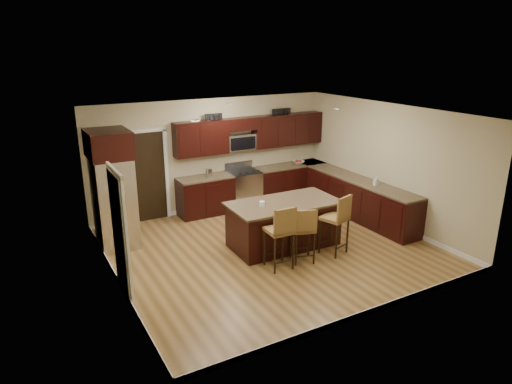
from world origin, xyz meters
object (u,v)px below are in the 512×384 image
stool_left (281,231)px  refrigerator (113,188)px  stool_mid (304,229)px  stool_right (338,218)px  range (244,189)px  island (283,225)px

stool_left → refrigerator: bearing=135.0°
stool_mid → stool_right: (0.77, -0.01, 0.07)m
range → island: 2.45m
stool_left → refrigerator: size_ratio=0.51×
refrigerator → stool_right: bearing=-34.6°
stool_right → island: bearing=110.8°
island → stool_right: stool_right is taller
range → stool_right: size_ratio=0.93×
stool_left → island: bearing=56.8°
stool_left → refrigerator: refrigerator is taller
stool_left → stool_right: same height
stool_left → stool_mid: 0.51m
stool_left → stool_mid: size_ratio=1.11×
island → refrigerator: bearing=152.3°
island → stool_left: 1.09m
range → island: range is taller
stool_mid → range: bearing=100.3°
stool_mid → island: bearing=102.1°
stool_mid → refrigerator: 3.81m
refrigerator → island: bearing=-29.3°
stool_right → refrigerator: refrigerator is taller
island → stool_mid: bearing=-94.6°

